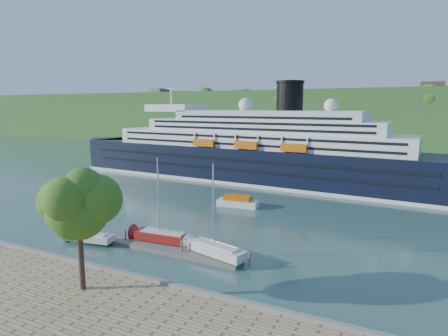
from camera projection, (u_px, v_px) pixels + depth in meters
ground at (96, 275)px, 38.33m from camera, size 400.00×400.00×0.00m
far_hillside at (338, 119)px, 165.09m from camera, size 400.00×50.00×24.00m
quay_coping at (94, 265)px, 37.97m from camera, size 220.00×0.50×0.30m
cruise_ship at (245, 132)px, 86.65m from camera, size 101.55×21.30×22.64m
promenade_tree at (79, 224)px, 32.41m from camera, size 7.22×7.22×11.95m
floating_pontoon at (167, 250)px, 44.55m from camera, size 19.21×2.67×0.43m
sailboat_white_near at (89, 212)px, 46.35m from camera, size 6.72×2.84×8.41m
sailboat_red at (163, 204)px, 45.96m from camera, size 8.27×2.88×10.48m
sailboat_white_far at (217, 215)px, 41.55m from camera, size 8.36×4.17×10.41m
tender_launch at (238, 201)px, 64.62m from camera, size 7.34×3.03×1.98m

